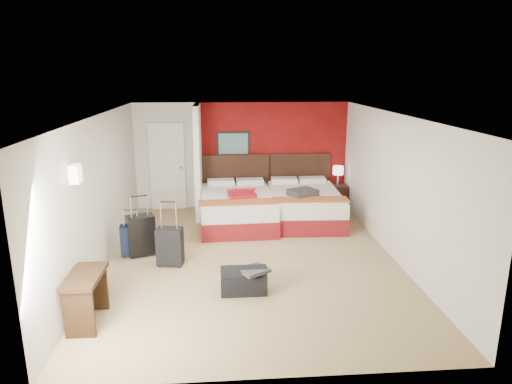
{
  "coord_description": "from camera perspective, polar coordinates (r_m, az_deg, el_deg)",
  "views": [
    {
      "loc": [
        -0.49,
        -7.45,
        3.19
      ],
      "look_at": [
        0.15,
        0.8,
        1.0
      ],
      "focal_mm": 32.07,
      "sensor_mm": 36.0,
      "label": 1
    }
  ],
  "objects": [
    {
      "name": "suitcase_navy",
      "position": [
        8.43,
        -15.19,
        -5.97
      ],
      "size": [
        0.42,
        0.29,
        0.54
      ],
      "primitive_type": "cube",
      "rotation": [
        0.0,
        0.0,
        0.13
      ],
      "color": "black",
      "rests_on": "ground"
    },
    {
      "name": "duffel_bag",
      "position": [
        6.91,
        -1.55,
        -11.08
      ],
      "size": [
        0.68,
        0.37,
        0.34
      ],
      "primitive_type": "cube",
      "rotation": [
        0.0,
        0.0,
        0.01
      ],
      "color": "black",
      "rests_on": "ground"
    },
    {
      "name": "jacket_bundle",
      "position": [
        9.67,
        5.84,
        -0.07
      ],
      "size": [
        0.69,
        0.65,
        0.13
      ],
      "primitive_type": "cube",
      "rotation": [
        0.0,
        0.0,
        0.48
      ],
      "color": "#39393E",
      "rests_on": "bed_right"
    },
    {
      "name": "entry_door",
      "position": [
        10.94,
        -10.98,
        3.14
      ],
      "size": [
        0.82,
        0.06,
        2.05
      ],
      "primitive_type": "cube",
      "color": "silver",
      "rests_on": "ground"
    },
    {
      "name": "nightstand",
      "position": [
        11.07,
        10.06,
        -0.57
      ],
      "size": [
        0.42,
        0.42,
        0.59
      ],
      "primitive_type": "cube",
      "rotation": [
        0.0,
        0.0,
        -0.0
      ],
      "color": "#321910",
      "rests_on": "ground"
    },
    {
      "name": "red_accent_panel",
      "position": [
        10.92,
        2.16,
        4.58
      ],
      "size": [
        3.5,
        0.04,
        2.5
      ],
      "primitive_type": "cube",
      "color": "maroon",
      "rests_on": "ground"
    },
    {
      "name": "partition_wall",
      "position": [
        10.25,
        -7.23,
        3.8
      ],
      "size": [
        0.12,
        1.2,
        2.5
      ],
      "primitive_type": "cube",
      "color": "silver",
      "rests_on": "ground"
    },
    {
      "name": "red_suitcase_open",
      "position": [
        9.63,
        -1.79,
        -0.14
      ],
      "size": [
        0.67,
        0.84,
        0.1
      ],
      "primitive_type": "cube",
      "rotation": [
        0.0,
        0.0,
        0.17
      ],
      "color": "#A10D1B",
      "rests_on": "bed_left"
    },
    {
      "name": "suitcase_black",
      "position": [
        8.39,
        -14.14,
        -5.4
      ],
      "size": [
        0.54,
        0.44,
        0.71
      ],
      "primitive_type": "cube",
      "rotation": [
        0.0,
        0.0,
        0.35
      ],
      "color": "black",
      "rests_on": "ground"
    },
    {
      "name": "bed_left",
      "position": [
        9.82,
        -2.39,
        -2.12
      ],
      "size": [
        1.6,
        2.24,
        0.66
      ],
      "primitive_type": "cube",
      "rotation": [
        0.0,
        0.0,
        0.03
      ],
      "color": "white",
      "rests_on": "ground"
    },
    {
      "name": "desk",
      "position": [
        6.45,
        -20.37,
        -12.38
      ],
      "size": [
        0.42,
        0.83,
        0.68
      ],
      "primitive_type": "cube",
      "rotation": [
        0.0,
        0.0,
        -0.01
      ],
      "color": "black",
      "rests_on": "ground"
    },
    {
      "name": "room_walls",
      "position": [
        9.12,
        -10.1,
        2.36
      ],
      "size": [
        5.02,
        6.52,
        2.5
      ],
      "color": "silver",
      "rests_on": "ground"
    },
    {
      "name": "jacket_draped",
      "position": [
        6.79,
        -0.26,
        -9.72
      ],
      "size": [
        0.51,
        0.49,
        0.05
      ],
      "primitive_type": "cube",
      "rotation": [
        0.0,
        0.0,
        0.56
      ],
      "color": "#39393E",
      "rests_on": "duffel_bag"
    },
    {
      "name": "table_lamp",
      "position": [
        10.94,
        10.18,
        2.04
      ],
      "size": [
        0.33,
        0.33,
        0.45
      ],
      "primitive_type": "cylinder",
      "rotation": [
        0.0,
        0.0,
        -0.42
      ],
      "color": "silver",
      "rests_on": "nightstand"
    },
    {
      "name": "ground",
      "position": [
        8.11,
        -0.63,
        -8.32
      ],
      "size": [
        6.5,
        6.5,
        0.0
      ],
      "primitive_type": "plane",
      "color": "tan",
      "rests_on": "ground"
    },
    {
      "name": "bed_right",
      "position": [
        10.08,
        6.05,
        -1.77
      ],
      "size": [
        1.6,
        2.22,
        0.65
      ],
      "primitive_type": "cube",
      "rotation": [
        0.0,
        0.0,
        -0.04
      ],
      "color": "silver",
      "rests_on": "ground"
    },
    {
      "name": "suitcase_charcoal",
      "position": [
        7.88,
        -10.67,
        -6.84
      ],
      "size": [
        0.46,
        0.32,
        0.63
      ],
      "primitive_type": "cube",
      "rotation": [
        0.0,
        0.0,
        -0.14
      ],
      "color": "black",
      "rests_on": "ground"
    }
  ]
}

